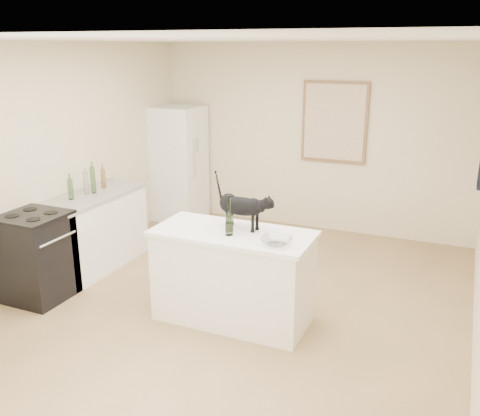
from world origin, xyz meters
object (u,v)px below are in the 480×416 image
at_px(stove, 37,258).
at_px(black_cat, 241,208).
at_px(wine_bottle, 229,218).
at_px(fridge, 179,164).
at_px(glass_bowl, 277,241).

height_order(stove, black_cat, black_cat).
height_order(stove, wine_bottle, wine_bottle).
bearing_deg(wine_bottle, fridge, 127.85).
relative_size(stove, fridge, 0.53).
height_order(fridge, black_cat, fridge).
distance_m(wine_bottle, glass_bowl, 0.50).
distance_m(stove, fridge, 2.98).
xyz_separation_m(black_cat, glass_bowl, (0.45, -0.27, -0.16)).
relative_size(black_cat, glass_bowl, 2.07).
distance_m(fridge, black_cat, 3.21).
xyz_separation_m(stove, fridge, (0.00, 2.95, 0.40)).
bearing_deg(glass_bowl, stove, -174.36).
distance_m(stove, glass_bowl, 2.59).
bearing_deg(black_cat, wine_bottle, -89.29).
bearing_deg(black_cat, fridge, 138.44).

